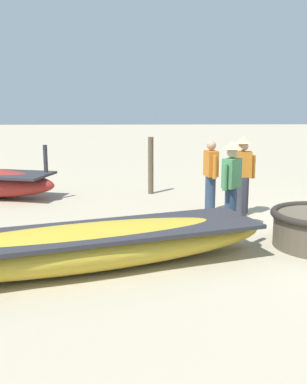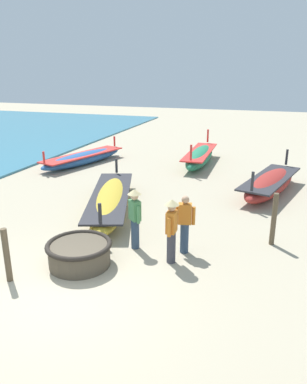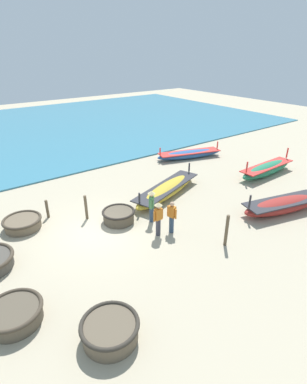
% 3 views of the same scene
% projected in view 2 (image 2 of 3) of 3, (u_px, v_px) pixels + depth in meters
% --- Properties ---
extents(ground_plane, '(80.00, 80.00, 0.00)m').
position_uv_depth(ground_plane, '(60.00, 292.00, 8.11)').
color(ground_plane, tan).
extents(coracle_upturned, '(1.62, 1.62, 0.61)m').
position_uv_depth(coracle_upturned, '(79.00, 253.00, 9.15)').
color(coracle_upturned, brown).
rests_on(coracle_upturned, ground).
extents(long_boat_red_hull, '(2.55, 5.39, 1.08)m').
position_uv_depth(long_boat_red_hull, '(83.00, 158.00, 18.99)').
color(long_boat_red_hull, '#285693').
rests_on(long_boat_red_hull, ground).
extents(long_boat_white_hull, '(2.36, 4.90, 1.36)m').
position_uv_depth(long_boat_white_hull, '(270.00, 184.00, 14.49)').
color(long_boat_white_hull, maroon).
rests_on(long_boat_white_hull, ground).
extents(long_boat_green_hull, '(1.14, 5.05, 1.44)m').
position_uv_depth(long_boat_green_hull, '(200.00, 156.00, 18.92)').
color(long_boat_green_hull, '#237551').
rests_on(long_boat_green_hull, ground).
extents(long_boat_ochre_hull, '(2.99, 5.83, 1.17)m').
position_uv_depth(long_boat_ochre_hull, '(110.00, 200.00, 12.82)').
color(long_boat_ochre_hull, gold).
rests_on(long_boat_ochre_hull, ground).
extents(fisherman_with_hat, '(0.36, 0.53, 1.67)m').
position_uv_depth(fisherman_with_hat, '(171.00, 227.00, 9.08)').
color(fisherman_with_hat, '#383842').
rests_on(fisherman_with_hat, ground).
extents(fisherman_hauling, '(0.52, 0.29, 1.57)m').
position_uv_depth(fisherman_hauling, '(185.00, 223.00, 9.64)').
color(fisherman_hauling, '#2D425B').
rests_on(fisherman_hauling, ground).
extents(fisherman_standing_left, '(0.41, 0.39, 1.67)m').
position_uv_depth(fisherman_standing_left, '(135.00, 215.00, 9.84)').
color(fisherman_standing_left, '#2D425B').
rests_on(fisherman_standing_left, ground).
extents(mooring_post_inland, '(0.14, 0.14, 1.48)m').
position_uv_depth(mooring_post_inland, '(274.00, 219.00, 10.12)').
color(mooring_post_inland, brown).
rests_on(mooring_post_inland, ground).
extents(mooring_post_mid_beach, '(0.14, 0.14, 1.29)m').
position_uv_depth(mooring_post_mid_beach, '(7.00, 255.00, 8.37)').
color(mooring_post_mid_beach, brown).
rests_on(mooring_post_mid_beach, ground).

